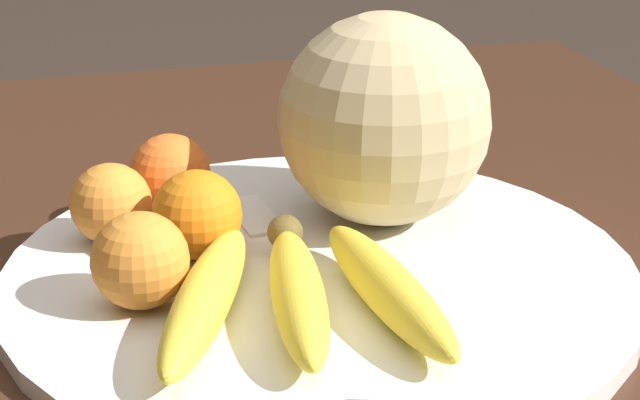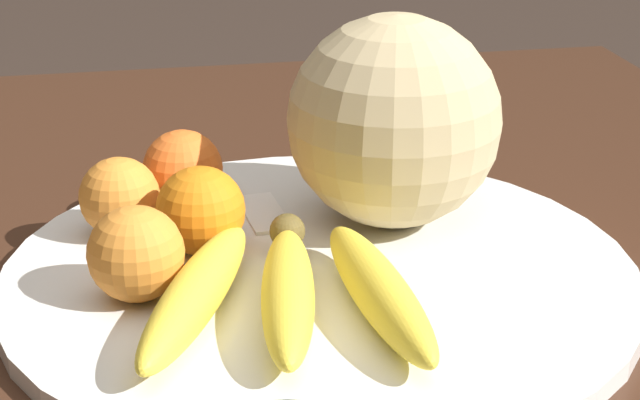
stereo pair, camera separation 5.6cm
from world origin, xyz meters
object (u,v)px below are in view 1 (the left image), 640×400
banana_bunch (297,292)px  orange_front_right (170,174)px  orange_back_left (140,260)px  orange_front_left (197,215)px  produce_tag (254,215)px  melon (384,119)px  fruit_bowl (320,275)px  orange_mid_center (111,204)px

banana_bunch → orange_front_right: (-0.19, -0.05, 0.01)m
orange_back_left → banana_bunch: bearing=65.0°
orange_front_left → produce_tag: (-0.06, 0.05, -0.03)m
orange_back_left → produce_tag: 0.16m
orange_front_left → orange_back_left: size_ratio=1.00×
orange_front_left → melon: bearing=101.2°
banana_bunch → orange_front_left: (-0.10, -0.05, 0.01)m
fruit_bowl → melon: melon is taller
banana_bunch → orange_back_left: (-0.04, -0.09, 0.01)m
orange_back_left → produce_tag: bearing=140.1°
melon → produce_tag: melon is taller
melon → fruit_bowl: bearing=-44.9°
melon → produce_tag: size_ratio=2.09×
orange_front_left → produce_tag: 0.08m
banana_bunch → orange_back_left: 0.10m
fruit_bowl → orange_mid_center: size_ratio=7.45×
melon → orange_mid_center: melon is taller
banana_bunch → fruit_bowl: bearing=162.2°
orange_front_left → orange_mid_center: (-0.04, -0.06, -0.00)m
orange_back_left → melon: bearing=115.2°
fruit_bowl → orange_back_left: orange_back_left is taller
banana_bunch → orange_back_left: size_ratio=3.28×
orange_front_left → orange_mid_center: orange_front_left is taller
banana_bunch → orange_mid_center: size_ratio=3.50×
fruit_bowl → orange_mid_center: 0.16m
banana_bunch → orange_mid_center: (-0.15, -0.10, 0.01)m
banana_bunch → orange_front_left: bearing=-147.8°
orange_back_left → produce_tag: orange_back_left is taller
orange_front_left → orange_mid_center: bearing=-126.3°
fruit_bowl → orange_back_left: 0.13m
orange_back_left → orange_front_right: bearing=164.6°
fruit_bowl → produce_tag: 0.10m
produce_tag → fruit_bowl: bearing=9.5°
produce_tag → banana_bunch: bearing=-8.2°
melon → banana_bunch: 0.18m
orange_mid_center → orange_front_right: bearing=131.2°
orange_front_left → orange_mid_center: 0.07m
orange_mid_center → produce_tag: (-0.02, 0.11, -0.03)m
orange_front_left → fruit_bowl: bearing=63.1°
orange_back_left → fruit_bowl: bearing=100.2°
orange_front_right → orange_mid_center: (0.04, -0.05, -0.00)m
banana_bunch → melon: bearing=151.9°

